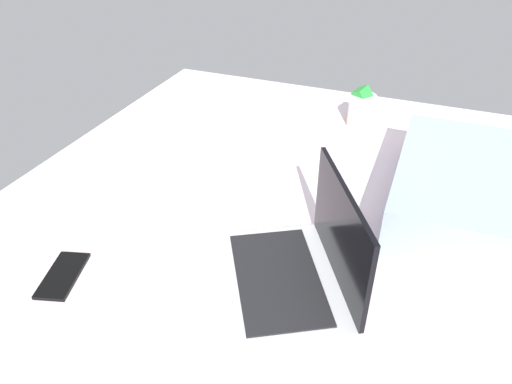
{
  "coord_description": "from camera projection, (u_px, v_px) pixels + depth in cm",
  "views": [
    {
      "loc": [
        87.68,
        34.19,
        90.19
      ],
      "look_at": [
        -3.03,
        -1.57,
        24.0
      ],
      "focal_mm": 33.19,
      "sensor_mm": 36.0,
      "label": 1
    }
  ],
  "objects": [
    {
      "name": "snack_cup",
      "position": [
        362.0,
        110.0,
        1.59
      ],
      "size": [
        9.0,
        9.41,
        14.7
      ],
      "color": "silver",
      "rests_on": "bed_mattress"
    },
    {
      "name": "bed_mattress",
      "position": [
        257.0,
        247.0,
        1.23
      ],
      "size": [
        180.0,
        140.0,
        18.0
      ],
      "primitive_type": "cube",
      "color": "silver",
      "rests_on": "ground"
    },
    {
      "name": "cell_phone",
      "position": [
        63.0,
        275.0,
        1.01
      ],
      "size": [
        15.35,
        10.46,
        0.8
      ],
      "primitive_type": "cube",
      "rotation": [
        0.0,
        0.0,
        5.0
      ],
      "color": "black",
      "rests_on": "bed_mattress"
    },
    {
      "name": "pillow",
      "position": [
        470.0,
        191.0,
        1.17
      ],
      "size": [
        52.0,
        36.0,
        13.0
      ],
      "primitive_type": "cube",
      "color": "#8C9EB7",
      "rests_on": "bed_mattress"
    },
    {
      "name": "laptop",
      "position": [
        300.0,
        267.0,
        0.98
      ],
      "size": [
        40.08,
        36.41,
        23.0
      ],
      "rotation": [
        0.0,
        0.0,
        0.52
      ],
      "color": "#B7BABC",
      "rests_on": "bed_mattress"
    }
  ]
}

